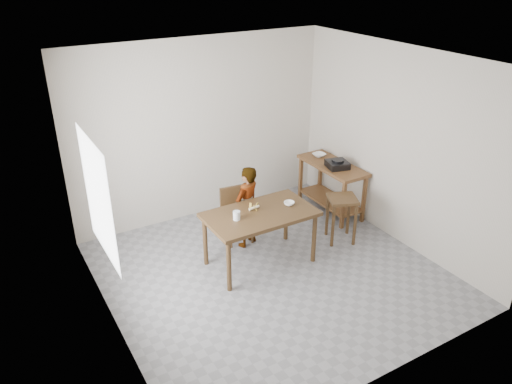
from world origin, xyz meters
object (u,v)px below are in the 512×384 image
prep_counter (331,188)px  dining_chair (237,216)px  stool (341,219)px  dining_table (260,238)px  child (247,207)px

prep_counter → dining_chair: 1.70m
dining_chair → stool: (1.26, -0.74, -0.05)m
prep_counter → stool: prep_counter is taller
dining_table → dining_chair: size_ratio=1.81×
child → dining_chair: bearing=-90.7°
dining_chair → stool: bearing=-23.9°
dining_table → prep_counter: bearing=22.1°
dining_table → child: size_ratio=1.19×
dining_table → stool: size_ratio=2.08×
dining_chair → dining_table: bearing=-85.6°
prep_counter → child: size_ratio=1.02×
prep_counter → stool: (-0.43, -0.78, -0.06)m
prep_counter → stool: 0.90m
dining_table → stool: 1.29m
dining_table → stool: dining_table is taller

